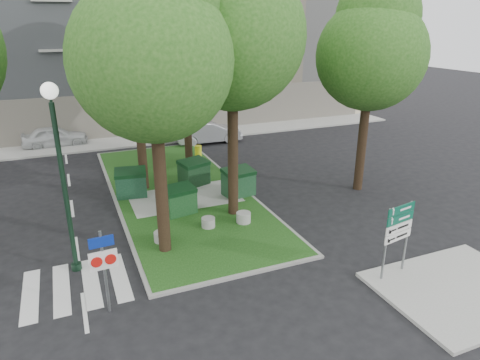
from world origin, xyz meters
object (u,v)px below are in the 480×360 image
traffic_sign_pole (103,261)px  dumpster_a (131,183)px  litter_bin (198,151)px  dumpster_b (179,200)px  dumpster_d (238,182)px  directional_sign (398,229)px  bollard_right (244,217)px  tree_median_near_right (234,21)px  bollard_mid (208,222)px  dumpster_c (194,173)px  car_silver (208,132)px  tree_street_right (373,45)px  tree_median_mid (135,45)px  bollard_left (161,237)px  car_white (55,136)px  tree_median_near_left (154,44)px  tree_median_far (184,14)px  street_lamp (60,159)px

traffic_sign_pole → dumpster_a: bearing=72.5°
litter_bin → dumpster_b: bearing=-113.2°
dumpster_d → traffic_sign_pole: (-6.81, -6.55, 0.91)m
dumpster_a → directional_sign: 12.29m
bollard_right → tree_median_near_right: bearing=87.7°
litter_bin → bollard_mid: bearing=-105.1°
tree_median_near_right → dumpster_d: (0.91, 1.76, -7.22)m
dumpster_a → litter_bin: (4.80, 4.69, -0.28)m
litter_bin → dumpster_a: bearing=-135.7°
dumpster_c → litter_bin: (1.60, 4.39, -0.27)m
bollard_right → car_silver: car_silver is taller
dumpster_b → bollard_mid: 1.94m
tree_street_right → bollard_mid: size_ratio=18.22×
dumpster_a → traffic_sign_pole: 8.70m
tree_median_mid → bollard_left: 8.92m
traffic_sign_pole → directional_sign: 9.06m
directional_sign → car_silver: (-0.26, 18.21, -1.01)m
directional_sign → tree_median_near_right: bearing=104.0°
bollard_mid → car_white: bearing=109.5°
tree_median_near_left → tree_median_far: size_ratio=0.88×
dumpster_b → directional_sign: bearing=-65.7°
car_white → bollard_right: bearing=-156.7°
tree_median_near_right → street_lamp: bearing=-163.1°
tree_median_near_left → tree_street_right: tree_median_near_left is taller
tree_median_far → dumpster_a: tree_median_far is taller
tree_median_mid → litter_bin: size_ratio=13.62×
tree_median_near_left → bollard_mid: bearing=28.4°
tree_median_far → street_lamp: (-6.87, -9.53, -4.34)m
tree_median_near_left → dumpster_b: 7.29m
dumpster_d → car_white: dumpster_d is taller
tree_median_mid → traffic_sign_pole: bearing=-107.3°
bollard_left → bollard_right: size_ratio=0.90×
dumpster_c → tree_median_far: bearing=56.8°
tree_median_near_right → car_silver: (2.72, 11.65, -7.23)m
street_lamp → tree_street_right: bearing=10.5°
dumpster_d → car_silver: size_ratio=0.35×
dumpster_a → bollard_right: 6.07m
dumpster_d → bollard_mid: 3.67m
dumpster_a → traffic_sign_pole: traffic_sign_pole is taller
tree_median_near_right → litter_bin: bearing=83.5°
tree_median_mid → bollard_left: size_ratio=18.46×
dumpster_d → bollard_mid: bearing=-141.2°
tree_median_near_right → dumpster_b: tree_median_near_right is taller
tree_median_near_left → tree_street_right: size_ratio=1.05×
dumpster_c → dumpster_d: dumpster_d is taller
dumpster_c → car_white: dumpster_c is taller
tree_median_near_right → traffic_sign_pole: (-5.90, -4.79, -6.31)m
dumpster_c → bollard_left: size_ratio=3.13×
bollard_left → car_white: 16.54m
dumpster_a → car_white: dumpster_a is taller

